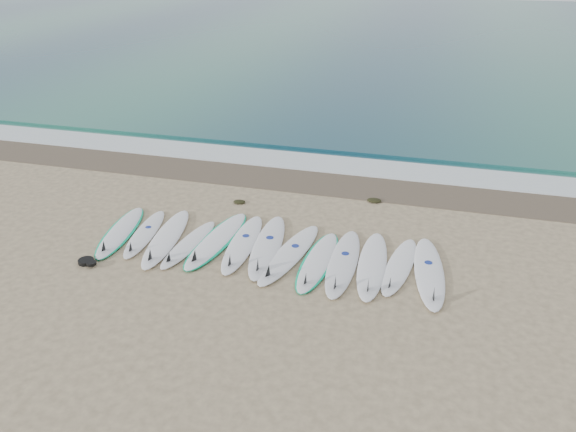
% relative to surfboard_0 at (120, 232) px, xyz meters
% --- Properties ---
extents(ground, '(120.00, 120.00, 0.00)m').
position_rel_surfboard_0_xyz_m(ground, '(3.46, 0.09, -0.05)').
color(ground, tan).
extents(ocean, '(120.00, 55.00, 0.03)m').
position_rel_surfboard_0_xyz_m(ocean, '(3.46, 32.59, -0.03)').
color(ocean, '#1D5756').
rests_on(ocean, ground).
extents(wet_sand_band, '(120.00, 1.80, 0.01)m').
position_rel_surfboard_0_xyz_m(wet_sand_band, '(3.46, 4.19, -0.04)').
color(wet_sand_band, brown).
rests_on(wet_sand_band, ground).
extents(foam_band, '(120.00, 1.40, 0.04)m').
position_rel_surfboard_0_xyz_m(foam_band, '(3.46, 5.59, -0.03)').
color(foam_band, silver).
rests_on(foam_band, ground).
extents(wave_crest, '(120.00, 1.00, 0.10)m').
position_rel_surfboard_0_xyz_m(wave_crest, '(3.46, 7.09, 0.00)').
color(wave_crest, '#1D5756').
rests_on(wave_crest, ground).
extents(surfboard_0, '(1.04, 2.65, 0.33)m').
position_rel_surfboard_0_xyz_m(surfboard_0, '(0.00, 0.00, 0.00)').
color(surfboard_0, white).
rests_on(surfboard_0, ground).
extents(surfboard_1, '(0.83, 2.40, 0.30)m').
position_rel_surfboard_0_xyz_m(surfboard_1, '(0.58, 0.05, 0.00)').
color(surfboard_1, white).
rests_on(surfboard_1, ground).
extents(surfboard_2, '(0.97, 2.87, 0.36)m').
position_rel_surfboard_0_xyz_m(surfboard_2, '(1.16, -0.04, 0.01)').
color(surfboard_2, white).
rests_on(surfboard_2, ground).
extents(surfboard_3, '(0.66, 2.34, 0.30)m').
position_rel_surfboard_0_xyz_m(surfboard_3, '(1.74, -0.14, 0.00)').
color(surfboard_3, white).
rests_on(surfboard_3, ground).
extents(surfboard_4, '(0.90, 2.88, 0.36)m').
position_rel_surfboard_0_xyz_m(surfboard_4, '(2.27, 0.21, 0.00)').
color(surfboard_4, white).
rests_on(surfboard_4, ground).
extents(surfboard_5, '(0.76, 2.76, 0.35)m').
position_rel_surfboard_0_xyz_m(surfboard_5, '(2.89, 0.17, 0.01)').
color(surfboard_5, white).
rests_on(surfboard_5, ground).
extents(surfboard_6, '(0.93, 2.96, 0.37)m').
position_rel_surfboard_0_xyz_m(surfboard_6, '(3.45, 0.20, 0.02)').
color(surfboard_6, white).
rests_on(surfboard_6, ground).
extents(surfboard_7, '(1.04, 2.88, 0.36)m').
position_rel_surfboard_0_xyz_m(surfboard_7, '(3.99, 0.00, 0.01)').
color(surfboard_7, white).
rests_on(surfboard_7, ground).
extents(surfboard_8, '(0.73, 2.61, 0.33)m').
position_rel_surfboard_0_xyz_m(surfboard_8, '(4.65, -0.09, -0.00)').
color(surfboard_8, white).
rests_on(surfboard_8, ground).
extents(surfboard_9, '(0.66, 2.84, 0.36)m').
position_rel_surfboard_0_xyz_m(surfboard_9, '(5.17, -0.04, 0.01)').
color(surfboard_9, white).
rests_on(surfboard_9, ground).
extents(surfboard_10, '(0.71, 2.81, 0.36)m').
position_rel_surfboard_0_xyz_m(surfboard_10, '(5.76, 0.02, 0.01)').
color(surfboard_10, white).
rests_on(surfboard_10, ground).
extents(surfboard_11, '(0.81, 2.48, 0.31)m').
position_rel_surfboard_0_xyz_m(surfboard_11, '(6.30, 0.14, 0.01)').
color(surfboard_11, white).
rests_on(surfboard_11, ground).
extents(surfboard_12, '(0.90, 2.87, 0.36)m').
position_rel_surfboard_0_xyz_m(surfboard_12, '(6.91, 0.04, 0.01)').
color(surfboard_12, white).
rests_on(surfboard_12, ground).
extents(seaweed_near, '(0.31, 0.24, 0.06)m').
position_rel_surfboard_0_xyz_m(seaweed_near, '(2.07, 2.31, -0.02)').
color(seaweed_near, black).
rests_on(seaweed_near, ground).
extents(seaweed_far, '(0.37, 0.29, 0.07)m').
position_rel_surfboard_0_xyz_m(seaweed_far, '(5.39, 3.30, -0.01)').
color(seaweed_far, black).
rests_on(seaweed_far, ground).
extents(leash_coil, '(0.46, 0.36, 0.11)m').
position_rel_surfboard_0_xyz_m(leash_coil, '(0.03, -1.35, 0.00)').
color(leash_coil, black).
rests_on(leash_coil, ground).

